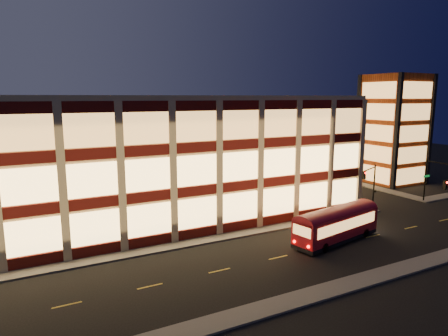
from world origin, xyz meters
TOP-DOWN VIEW (x-y plane):
  - ground at (0.00, 0.00)m, footprint 200.00×200.00m
  - sidewalk_office_south at (-3.00, 1.00)m, footprint 54.00×2.00m
  - sidewalk_office_east at (23.00, 17.00)m, footprint 2.00×30.00m
  - sidewalk_tower_west at (34.00, 17.00)m, footprint 2.00×30.00m
  - sidewalk_near at (0.00, -13.00)m, footprint 100.00×2.00m
  - office_building at (-2.91, 16.91)m, footprint 50.45×30.45m
  - stair_tower at (39.95, 11.95)m, footprint 8.60×8.60m
  - traffic_signal_far at (22.21, 0.24)m, footprint 3.79×1.87m
  - traffic_signal_right at (33.50, -0.62)m, footprint 1.20×4.37m
  - trolley_bus at (11.55, -5.30)m, footprint 10.75×4.48m

SIDE VIEW (x-z plane):
  - ground at x=0.00m, z-range 0.00..0.00m
  - sidewalk_office_south at x=-3.00m, z-range 0.00..0.15m
  - sidewalk_office_east at x=23.00m, z-range 0.00..0.15m
  - sidewalk_tower_west at x=34.00m, z-range 0.00..0.15m
  - sidewalk_near at x=0.00m, z-range 0.00..0.15m
  - trolley_bus at x=11.55m, z-range 0.19..3.73m
  - traffic_signal_right at x=33.50m, z-range 1.10..7.10m
  - traffic_signal_far at x=22.21m, z-range 1.11..7.11m
  - office_building at x=-2.91m, z-range 0.00..14.50m
  - stair_tower at x=39.95m, z-range -0.01..17.99m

